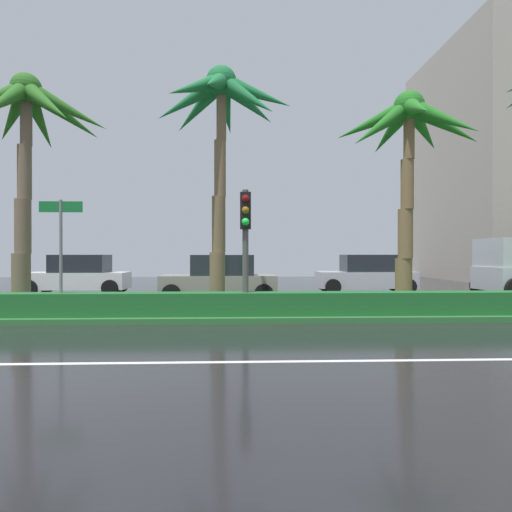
# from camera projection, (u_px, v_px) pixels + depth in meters

# --- Properties ---
(ground_plane) EXTENTS (90.00, 42.00, 0.10)m
(ground_plane) POSITION_uv_depth(u_px,v_px,m) (121.00, 312.00, 14.36)
(ground_plane) COLOR black
(near_lane_divider_stripe) EXTENTS (81.00, 0.14, 0.01)m
(near_lane_divider_stripe) POSITION_uv_depth(u_px,v_px,m) (11.00, 364.00, 7.37)
(near_lane_divider_stripe) COLOR white
(near_lane_divider_stripe) RESTS_ON ground_plane
(median_strip) EXTENTS (85.50, 4.00, 0.15)m
(median_strip) POSITION_uv_depth(u_px,v_px,m) (113.00, 312.00, 13.36)
(median_strip) COLOR #2D6B33
(median_strip) RESTS_ON ground_plane
(median_hedge) EXTENTS (76.50, 0.70, 0.60)m
(median_hedge) POSITION_uv_depth(u_px,v_px,m) (98.00, 304.00, 11.96)
(median_hedge) COLOR #1E6028
(median_hedge) RESTS_ON median_strip
(palm_tree_centre_left) EXTENTS (4.94, 4.71, 7.05)m
(palm_tree_centre_left) POSITION_uv_depth(u_px,v_px,m) (26.00, 124.00, 13.97)
(palm_tree_centre_left) COLOR brown
(palm_tree_centre_left) RESTS_ON median_strip
(palm_tree_centre) EXTENTS (4.20, 4.21, 7.15)m
(palm_tree_centre) POSITION_uv_depth(u_px,v_px,m) (222.00, 111.00, 13.62)
(palm_tree_centre) COLOR brown
(palm_tree_centre) RESTS_ON median_strip
(palm_tree_centre_right) EXTENTS (4.32, 4.44, 6.44)m
(palm_tree_centre_right) POSITION_uv_depth(u_px,v_px,m) (409.00, 137.00, 13.73)
(palm_tree_centre_right) COLOR brown
(palm_tree_centre_right) RESTS_ON median_strip
(traffic_signal_median_right) EXTENTS (0.28, 0.43, 3.29)m
(traffic_signal_median_right) POSITION_uv_depth(u_px,v_px,m) (245.00, 229.00, 12.11)
(traffic_signal_median_right) COLOR #4C4C47
(traffic_signal_median_right) RESTS_ON median_strip
(street_name_sign) EXTENTS (1.10, 0.08, 3.00)m
(street_name_sign) POSITION_uv_depth(u_px,v_px,m) (61.00, 241.00, 11.89)
(street_name_sign) COLOR slate
(street_name_sign) RESTS_ON median_strip
(car_in_traffic_second) EXTENTS (4.30, 2.02, 1.72)m
(car_in_traffic_second) POSITION_uv_depth(u_px,v_px,m) (78.00, 275.00, 20.07)
(car_in_traffic_second) COLOR white
(car_in_traffic_second) RESTS_ON ground_plane
(car_in_traffic_third) EXTENTS (4.30, 2.02, 1.72)m
(car_in_traffic_third) POSITION_uv_depth(u_px,v_px,m) (220.00, 279.00, 17.43)
(car_in_traffic_third) COLOR gray
(car_in_traffic_third) RESTS_ON ground_plane
(car_in_traffic_fourth) EXTENTS (4.30, 2.02, 1.72)m
(car_in_traffic_fourth) POSITION_uv_depth(u_px,v_px,m) (366.00, 274.00, 20.89)
(car_in_traffic_fourth) COLOR silver
(car_in_traffic_fourth) RESTS_ON ground_plane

